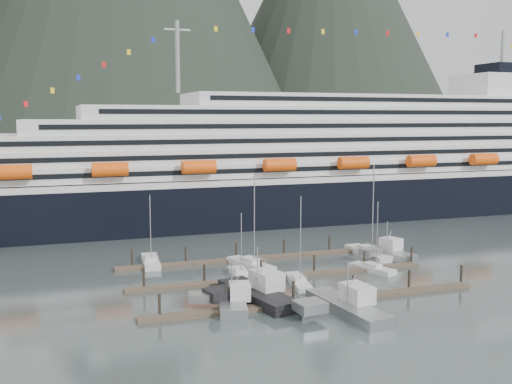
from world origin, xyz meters
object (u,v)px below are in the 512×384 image
Objects in this scene: sailboat_c at (240,275)px; trawler_a at (256,293)px; sailboat_g at (368,253)px; trawler_b at (231,301)px; cruise_ship at (336,168)px; sailboat_d at (299,282)px; trawler_c at (346,306)px; sailboat_h at (372,269)px; sailboat_e at (151,262)px; sailboat_b at (251,265)px; trawler_e at (386,253)px.

trawler_a is at bearing 179.39° from sailboat_c.
sailboat_g reaches higher than trawler_b.
sailboat_d is at bearing -121.16° from cruise_ship.
trawler_c is at bearing -146.61° from trawler_a.
cruise_ship is 57.46m from sailboat_h.
sailboat_h is at bearing -66.57° from sailboat_d.
sailboat_c is 12.03m from trawler_a.
sailboat_e is at bearing 23.19° from trawler_c.
sailboat_c is 0.77× the size of sailboat_d.
sailboat_h is 24.38m from trawler_a.
sailboat_d is at bearing -3.89° from trawler_c.
sailboat_g is at bearing -108.95° from cruise_ship.
sailboat_b is at bearing 25.44° from sailboat_d.
sailboat_b reaches higher than trawler_c.
trawler_c is (0.69, -13.77, 0.53)m from sailboat_d.
sailboat_g is 1.15× the size of trawler_c.
sailboat_e is at bearing -145.49° from cruise_ship.
sailboat_e reaches higher than trawler_a.
sailboat_b is at bearing -26.05° from sailboat_c.
trawler_c is at bearing -115.45° from cruise_ship.
trawler_c is (-13.71, -17.21, 0.53)m from sailboat_h.
sailboat_e is at bearing 77.75° from sailboat_g.
sailboat_e is 1.04× the size of sailboat_h.
cruise_ship reaches higher than sailboat_c.
sailboat_b is 1.07× the size of trawler_c.
trawler_a is (-27.67, -18.43, 0.55)m from sailboat_g.
sailboat_g reaches higher than sailboat_b.
cruise_ship is at bearing -50.86° from sailboat_e.
trawler_a is 1.04× the size of trawler_c.
sailboat_c is 28.80m from trawler_e.
sailboat_d is at bearing 177.35° from sailboat_b.
sailboat_h reaches higher than trawler_e.
trawler_a is (-42.40, -61.31, -11.03)m from cruise_ship.
sailboat_b is at bearing -29.12° from trawler_a.
sailboat_c is 14.77m from trawler_b.
trawler_b is (6.19, -26.80, 0.47)m from sailboat_e.
trawler_b is 14.94m from trawler_c.
sailboat_d is at bearing -127.99° from sailboat_c.
cruise_ship is 19.08× the size of trawler_b.
sailboat_c is at bearing 55.44° from sailboat_d.
cruise_ship is 13.58× the size of trawler_a.
sailboat_c is at bearing 81.34° from trawler_e.
trawler_c is (-33.29, -69.96, -11.11)m from cruise_ship.
sailboat_c reaches higher than trawler_b.
sailboat_d reaches higher than trawler_e.
cruise_ship is 65.17m from sailboat_c.
sailboat_b is 18.14m from trawler_a.
sailboat_e is (-15.33, 7.65, -0.03)m from sailboat_b.
trawler_a reaches higher than trawler_c.
trawler_e is (7.15, 7.63, 0.51)m from sailboat_h.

